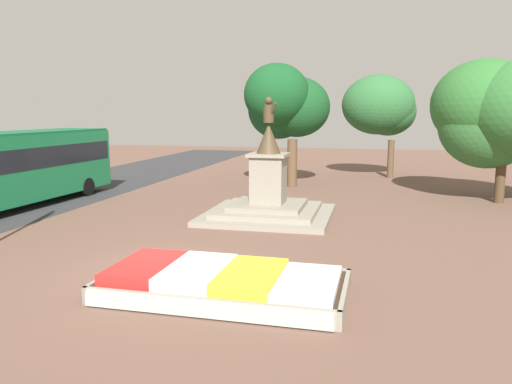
{
  "coord_description": "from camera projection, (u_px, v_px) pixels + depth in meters",
  "views": [
    {
      "loc": [
        5.11,
        -11.6,
        4.14
      ],
      "look_at": [
        1.38,
        4.22,
        1.52
      ],
      "focal_mm": 35.0,
      "sensor_mm": 36.0,
      "label": 1
    }
  ],
  "objects": [
    {
      "name": "city_bus",
      "position": [
        10.0,
        165.0,
        21.28
      ],
      "size": [
        2.92,
        11.63,
        3.29
      ],
      "color": "#197A47",
      "rests_on": "ground_plane"
    },
    {
      "name": "park_tree_street_side",
      "position": [
        382.0,
        107.0,
        31.69
      ],
      "size": [
        4.67,
        4.32,
        6.46
      ],
      "color": "brown",
      "rests_on": "ground_plane"
    },
    {
      "name": "statue_monument",
      "position": [
        268.0,
        197.0,
        19.7
      ],
      "size": [
        4.92,
        4.92,
        4.71
      ],
      "color": "gray",
      "rests_on": "ground_plane"
    },
    {
      "name": "ground_plane",
      "position": [
        167.0,
        273.0,
        12.97
      ],
      "size": [
        91.97,
        91.97,
        0.0
      ],
      "primitive_type": "plane",
      "color": "brown"
    },
    {
      "name": "flower_planter",
      "position": [
        220.0,
        283.0,
        11.36
      ],
      "size": [
        5.6,
        2.89,
        0.63
      ],
      "color": "#38281C",
      "rests_on": "ground_plane"
    },
    {
      "name": "park_tree_far_right",
      "position": [
        285.0,
        104.0,
        27.88
      ],
      "size": [
        4.69,
        4.56,
        6.76
      ],
      "color": "brown",
      "rests_on": "ground_plane"
    },
    {
      "name": "park_tree_behind_statue",
      "position": [
        500.0,
        112.0,
        22.77
      ],
      "size": [
        6.38,
        6.01,
        6.57
      ],
      "color": "#4C3823",
      "rests_on": "ground_plane"
    }
  ]
}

